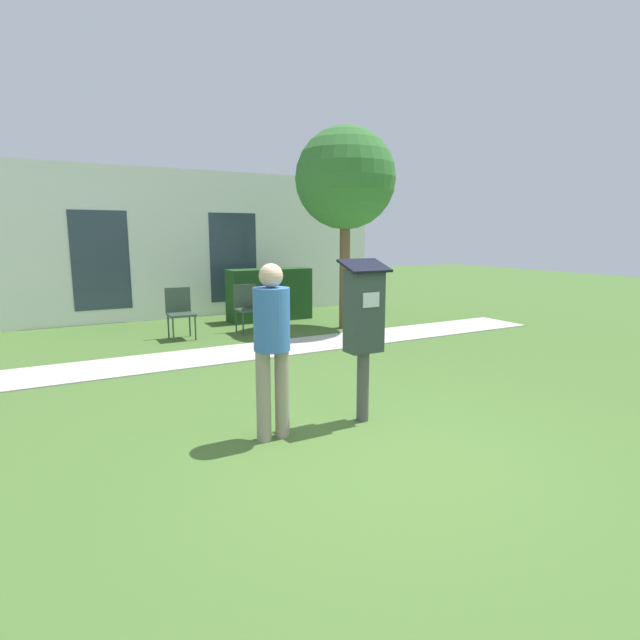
{
  "coord_description": "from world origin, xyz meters",
  "views": [
    {
      "loc": [
        -2.39,
        -3.31,
        1.82
      ],
      "look_at": [
        -0.23,
        0.63,
        1.05
      ],
      "focal_mm": 28.0,
      "sensor_mm": 36.0,
      "label": 1
    }
  ],
  "objects": [
    {
      "name": "tree",
      "position": [
        2.7,
        4.96,
        2.84
      ],
      "size": [
        1.9,
        1.9,
        3.82
      ],
      "color": "brown",
      "rests_on": "ground"
    },
    {
      "name": "hedge_row",
      "position": [
        1.78,
        6.54,
        0.55
      ],
      "size": [
        1.77,
        0.6,
        1.1
      ],
      "color": "#1E471E",
      "rests_on": "ground"
    },
    {
      "name": "sidewalk",
      "position": [
        0.0,
        3.9,
        0.01
      ],
      "size": [
        12.0,
        1.1,
        0.02
      ],
      "color": "beige",
      "rests_on": "ground"
    },
    {
      "name": "outdoor_chair_middle",
      "position": [
        0.87,
        5.46,
        0.53
      ],
      "size": [
        0.44,
        0.44,
        0.9
      ],
      "rotation": [
        0.0,
        0.0,
        -0.2
      ],
      "color": "#334738",
      "rests_on": "ground"
    },
    {
      "name": "outdoor_chair_left",
      "position": [
        -0.38,
        5.49,
        0.53
      ],
      "size": [
        0.44,
        0.44,
        0.9
      ],
      "rotation": [
        0.0,
        0.0,
        -0.23
      ],
      "color": "#334738",
      "rests_on": "ground"
    },
    {
      "name": "parking_meter",
      "position": [
        0.25,
        0.62,
        1.02
      ],
      "size": [
        0.44,
        0.31,
        1.59
      ],
      "color": "#4C4C4C",
      "rests_on": "ground"
    },
    {
      "name": "person_standing",
      "position": [
        -0.7,
        0.63,
        0.93
      ],
      "size": [
        0.32,
        0.32,
        1.58
      ],
      "rotation": [
        0.0,
        0.0,
        0.59
      ],
      "color": "gray",
      "rests_on": "ground"
    },
    {
      "name": "ground_plane",
      "position": [
        0.0,
        0.0,
        0.0
      ],
      "size": [
        40.0,
        40.0,
        0.0
      ],
      "primitive_type": "plane",
      "color": "#476B2D"
    },
    {
      "name": "building_facade",
      "position": [
        0.0,
        7.83,
        1.6
      ],
      "size": [
        10.0,
        0.26,
        3.2
      ],
      "color": "white",
      "rests_on": "ground"
    }
  ]
}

